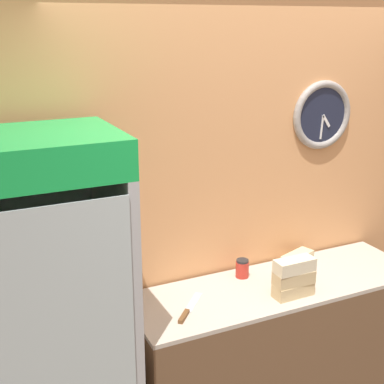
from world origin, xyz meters
TOP-DOWN VIEW (x-y plane):
  - wall_back at (0.01, 1.18)m, footprint 5.20×0.10m
  - prep_counter at (0.00, 0.84)m, footprint 1.87×0.58m
  - beverage_cooler at (-1.37, 0.83)m, footprint 0.71×0.70m
  - sandwich_stack_bottom at (-0.01, 0.68)m, footprint 0.24×0.10m
  - sandwich_stack_middle at (-0.01, 0.68)m, footprint 0.24×0.11m
  - sandwich_stack_top at (-0.01, 0.68)m, footprint 0.24×0.10m
  - sandwich_flat_left at (0.27, 1.03)m, footprint 0.26×0.17m
  - chefs_knife at (-0.64, 0.77)m, footprint 0.27×0.29m
  - condiment_jar at (-0.15, 1.02)m, footprint 0.08×0.08m

SIDE VIEW (x-z plane):
  - prep_counter at x=0.00m, z-range 0.00..0.88m
  - chefs_knife at x=-0.64m, z-range 0.88..0.90m
  - sandwich_flat_left at x=0.27m, z-range 0.88..0.96m
  - sandwich_stack_bottom at x=-0.01m, z-range 0.88..0.96m
  - condiment_jar at x=-0.15m, z-range 0.88..1.00m
  - sandwich_stack_middle at x=-0.01m, z-range 0.96..1.04m
  - beverage_cooler at x=-1.37m, z-range 0.09..2.04m
  - sandwich_stack_top at x=-0.01m, z-range 1.04..1.11m
  - wall_back at x=0.01m, z-range 0.01..2.71m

